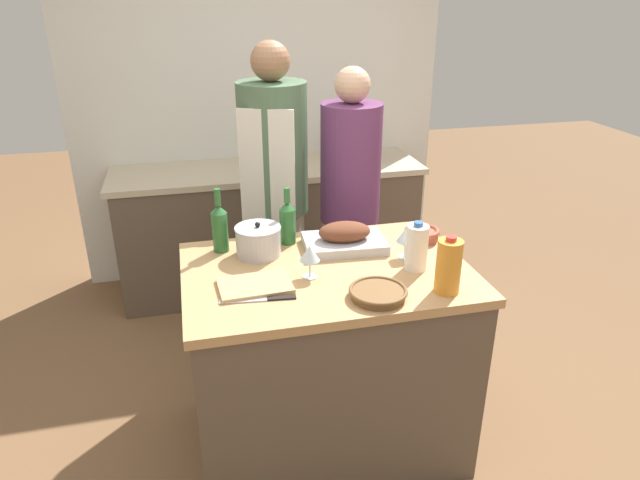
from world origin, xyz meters
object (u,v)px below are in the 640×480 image
condiment_bottle_short (336,148)px  person_cook_guest (350,200)px  juice_jug (449,266)px  cutting_board (255,286)px  knife_chef (261,299)px  wine_glass_right (406,236)px  wine_glass_left (310,254)px  milk_jug (417,247)px  stand_mixer (359,145)px  roasting_pan (344,238)px  mixing_bowl (422,234)px  wicker_basket (378,293)px  wine_bottle_dark (288,222)px  condiment_bottle_tall (335,156)px  stock_pot (258,241)px  wine_bottle_green (220,227)px  person_cook_aproned (274,189)px  condiment_bottle_extra (333,148)px

condiment_bottle_short → person_cook_guest: (-0.15, -0.87, -0.07)m
juice_jug → cutting_board: bearing=164.1°
cutting_board → knife_chef: (0.01, -0.10, -0.01)m
juice_jug → wine_glass_right: 0.33m
wine_glass_left → knife_chef: (-0.23, -0.14, -0.10)m
milk_jug → stand_mixer: stand_mixer is taller
wine_glass_left → roasting_pan: bearing=48.3°
milk_jug → mixing_bowl: bearing=62.2°
wicker_basket → wine_bottle_dark: (-0.24, 0.59, 0.09)m
knife_chef → wicker_basket: bearing=-11.1°
cutting_board → person_cook_guest: (0.67, 0.94, -0.02)m
juice_jug → wine_glass_right: (-0.05, 0.33, -0.01)m
wine_glass_left → person_cook_guest: (0.44, 0.90, -0.12)m
wine_glass_left → stand_mixer: (0.70, 1.60, 0.01)m
wicker_basket → wine_glass_left: size_ratio=1.60×
mixing_bowl → condiment_bottle_short: bearing=90.6°
mixing_bowl → condiment_bottle_short: 1.53m
juice_jug → condiment_bottle_tall: size_ratio=1.57×
stock_pot → stand_mixer: 1.60m
juice_jug → condiment_bottle_tall: (0.04, 1.88, -0.08)m
wine_glass_right → condiment_bottle_tall: bearing=86.7°
wine_bottle_green → wine_glass_right: bearing=-18.6°
wine_glass_left → person_cook_aproned: (0.02, 0.99, -0.05)m
cutting_board → milk_jug: (0.69, 0.00, 0.09)m
wine_bottle_green → stock_pot: bearing=-27.3°
wine_bottle_dark → stand_mixer: (0.73, 1.24, 0.00)m
cutting_board → mixing_bowl: mixing_bowl is taller
person_cook_aproned → person_cook_guest: person_cook_aproned is taller
cutting_board → stock_pot: stock_pot is taller
milk_jug → juice_jug: bearing=-78.3°
knife_chef → stand_mixer: bearing=61.9°
wine_glass_left → knife_chef: size_ratio=0.48×
mixing_bowl → milk_jug: size_ratio=0.77×
stand_mixer → condiment_bottle_extra: 0.31m
cutting_board → stock_pot: bearing=79.1°
knife_chef → condiment_bottle_tall: 1.94m
wine_glass_left → person_cook_aproned: size_ratio=0.08×
wine_bottle_dark → condiment_bottle_extra: size_ratio=2.02×
wicker_basket → cutting_board: bearing=157.1°
wicker_basket → knife_chef: size_ratio=0.77×
knife_chef → stand_mixer: (0.93, 1.74, 0.11)m
wine_bottle_green → wine_glass_right: wine_bottle_green is taller
wine_bottle_green → wicker_basket: bearing=-46.1°
roasting_pan → wine_glass_right: bearing=-34.5°
mixing_bowl → stand_mixer: 1.36m
stock_pot → wine_bottle_dark: 0.18m
juice_jug → wine_bottle_dark: (-0.52, 0.61, -0.00)m
juice_jug → mixing_bowl: bearing=78.2°
wine_bottle_green → condiment_bottle_short: size_ratio=1.53×
stock_pot → condiment_bottle_extra: size_ratio=1.52×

